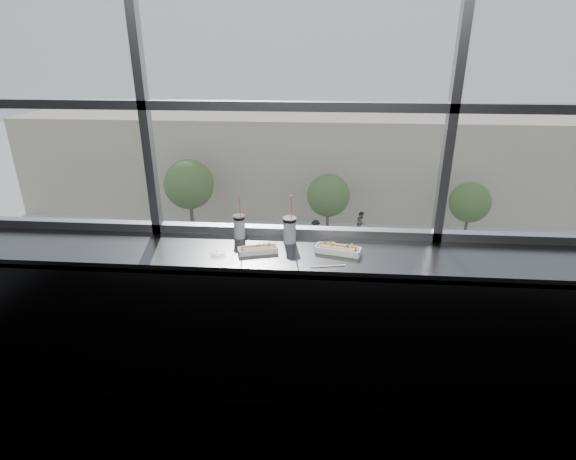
# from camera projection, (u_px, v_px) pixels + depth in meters

# --- Properties ---
(wall_back_lower) EXTENTS (6.00, 0.00, 6.00)m
(wall_back_lower) POSITION_uv_depth(u_px,v_px,m) (293.00, 301.00, 3.44)
(wall_back_lower) COLOR black
(wall_back_lower) RESTS_ON ground
(window_glass) EXTENTS (6.00, 0.00, 6.00)m
(window_glass) POSITION_uv_depth(u_px,v_px,m) (295.00, 56.00, 2.79)
(window_glass) COLOR silver
(window_glass) RESTS_ON ground
(window_mullions) EXTENTS (6.00, 0.08, 2.40)m
(window_mullions) POSITION_uv_depth(u_px,v_px,m) (295.00, 56.00, 2.77)
(window_mullions) COLOR gray
(window_mullions) RESTS_ON ground
(counter) EXTENTS (6.00, 0.55, 0.06)m
(counter) POSITION_uv_depth(u_px,v_px,m) (291.00, 255.00, 2.99)
(counter) COLOR #525354
(counter) RESTS_ON ground
(counter_fascia) EXTENTS (6.00, 0.04, 1.04)m
(counter_fascia) POSITION_uv_depth(u_px,v_px,m) (288.00, 343.00, 2.95)
(counter_fascia) COLOR #525354
(counter_fascia) RESTS_ON ground
(hotdog_tray_left) EXTENTS (0.27, 0.15, 0.06)m
(hotdog_tray_left) POSITION_uv_depth(u_px,v_px,m) (258.00, 249.00, 2.94)
(hotdog_tray_left) COLOR white
(hotdog_tray_left) RESTS_ON counter
(hotdog_tray_right) EXTENTS (0.31, 0.16, 0.07)m
(hotdog_tray_right) POSITION_uv_depth(u_px,v_px,m) (338.00, 249.00, 2.94)
(hotdog_tray_right) COLOR white
(hotdog_tray_right) RESTS_ON counter
(soda_cup_left) EXTENTS (0.09, 0.09, 0.32)m
(soda_cup_left) POSITION_uv_depth(u_px,v_px,m) (239.00, 225.00, 3.15)
(soda_cup_left) COLOR white
(soda_cup_left) RESTS_ON counter
(soda_cup_right) EXTENTS (0.09, 0.09, 0.35)m
(soda_cup_right) POSITION_uv_depth(u_px,v_px,m) (290.00, 228.00, 3.08)
(soda_cup_right) COLOR white
(soda_cup_right) RESTS_ON counter
(loose_straw) EXTENTS (0.22, 0.05, 0.01)m
(loose_straw) POSITION_uv_depth(u_px,v_px,m) (328.00, 266.00, 2.76)
(loose_straw) COLOR white
(loose_straw) RESTS_ON counter
(wrapper) EXTENTS (0.10, 0.07, 0.03)m
(wrapper) POSITION_uv_depth(u_px,v_px,m) (218.00, 254.00, 2.91)
(wrapper) COLOR silver
(wrapper) RESTS_ON counter
(plaza_ground) EXTENTS (120.00, 120.00, 0.00)m
(plaza_ground) POSITION_uv_depth(u_px,v_px,m) (321.00, 180.00, 47.92)
(plaza_ground) COLOR #BAB8B5
(plaza_ground) RESTS_ON ground
(street_asphalt) EXTENTS (80.00, 10.00, 0.06)m
(street_asphalt) POSITION_uv_depth(u_px,v_px,m) (316.00, 291.00, 26.27)
(street_asphalt) COLOR black
(street_asphalt) RESTS_ON plaza_ground
(far_sidewalk) EXTENTS (80.00, 6.00, 0.04)m
(far_sidewalk) POSITION_uv_depth(u_px,v_px,m) (319.00, 237.00, 33.64)
(far_sidewalk) COLOR #BAB8B5
(far_sidewalk) RESTS_ON plaza_ground
(far_building) EXTENTS (50.00, 14.00, 8.00)m
(far_building) POSITION_uv_depth(u_px,v_px,m) (322.00, 154.00, 41.33)
(far_building) COLOR #C1B495
(far_building) RESTS_ON plaza_ground
(car_far_c) EXTENTS (2.61, 5.86, 1.93)m
(car_far_c) POSITION_uv_depth(u_px,v_px,m) (475.00, 252.00, 28.82)
(car_far_c) COLOR #EBFACD
(car_far_c) RESTS_ON street_asphalt
(car_near_c) EXTENTS (2.77, 6.61, 2.20)m
(car_near_c) POSITION_uv_depth(u_px,v_px,m) (277.00, 310.00, 22.29)
(car_near_c) COLOR maroon
(car_near_c) RESTS_ON street_asphalt
(car_far_a) EXTENTS (2.87, 6.41, 2.11)m
(car_far_a) POSITION_uv_depth(u_px,v_px,m) (191.00, 241.00, 30.17)
(car_far_a) COLOR #2A2A2A
(car_far_a) RESTS_ON street_asphalt
(car_far_b) EXTENTS (3.56, 7.06, 2.26)m
(car_far_b) POSITION_uv_depth(u_px,v_px,m) (342.00, 245.00, 29.39)
(car_far_b) COLOR maroon
(car_far_b) RESTS_ON street_asphalt
(car_near_d) EXTENTS (2.96, 6.13, 1.98)m
(car_near_d) POSITION_uv_depth(u_px,v_px,m) (454.00, 320.00, 21.69)
(car_near_d) COLOR #B7B7B7
(car_near_d) RESTS_ON street_asphalt
(car_near_a) EXTENTS (2.72, 5.90, 1.93)m
(car_near_a) POSITION_uv_depth(u_px,v_px,m) (75.00, 303.00, 23.12)
(car_near_a) COLOR silver
(car_near_a) RESTS_ON street_asphalt
(pedestrian_b) EXTENTS (0.71, 0.95, 2.13)m
(pedestrian_b) POSITION_uv_depth(u_px,v_px,m) (316.00, 229.00, 32.17)
(pedestrian_b) COLOR #66605B
(pedestrian_b) RESTS_ON far_sidewalk
(pedestrian_c) EXTENTS (0.72, 0.96, 2.16)m
(pedestrian_c) POSITION_uv_depth(u_px,v_px,m) (361.00, 221.00, 33.71)
(pedestrian_c) COLOR #66605B
(pedestrian_c) RESTS_ON far_sidewalk
(tree_left) EXTENTS (3.66, 3.66, 5.72)m
(tree_left) POSITION_uv_depth(u_px,v_px,m) (189.00, 184.00, 32.87)
(tree_left) COLOR #47382B
(tree_left) RESTS_ON far_sidewalk
(tree_center) EXTENTS (3.11, 3.11, 4.87)m
(tree_center) POSITION_uv_depth(u_px,v_px,m) (328.00, 195.00, 32.34)
(tree_center) COLOR #47382B
(tree_center) RESTS_ON far_sidewalk
(tree_right) EXTENTS (2.88, 2.88, 4.50)m
(tree_right) POSITION_uv_depth(u_px,v_px,m) (470.00, 202.00, 31.69)
(tree_right) COLOR #47382B
(tree_right) RESTS_ON far_sidewalk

